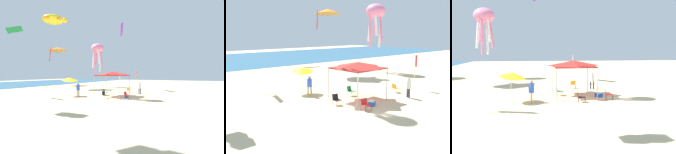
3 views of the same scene
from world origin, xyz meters
The scene contains 12 objects.
ground centered at (0.00, 0.00, -0.05)m, with size 120.00×120.00×0.10m, color beige.
canopy_tent centered at (1.96, 1.30, 2.75)m, with size 3.53×3.37×3.03m.
beach_umbrella centered at (-0.14, 6.10, 2.10)m, with size 1.96×1.94×2.51m.
folding_chair_right_of_tent centered at (2.33, 2.49, 0.47)m, with size 0.60×0.68×0.82m.
folding_chair_left_of_tent centered at (6.11, 0.67, 0.47)m, with size 0.69×0.61×0.82m.
folding_chair_near_cooler centered at (-0.43, 1.15, 0.47)m, with size 0.61×0.69×0.82m.
folding_chair_facing_ocean centered at (0.22, -1.18, 0.47)m, with size 0.64×0.72×0.82m.
cooler_box centered at (1.39, -0.75, 0.20)m, with size 0.74×0.64×0.40m.
banner_flag centered at (8.57, 0.30, 2.01)m, with size 0.36×0.06×3.33m.
person_watching_sky centered at (-0.33, 4.76, 1.02)m, with size 0.46×0.41×1.74m.
person_near_umbrella centered at (5.46, -1.13, 0.99)m, with size 0.40×0.41×1.69m.
kite_octopus_pink centered at (14.82, 10.74, 7.82)m, with size 2.65×2.65×5.88m.
Camera 3 is at (-18.61, 4.54, 4.04)m, focal length 40.34 mm.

